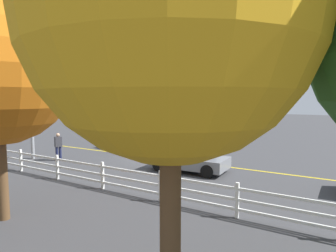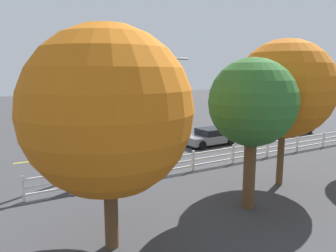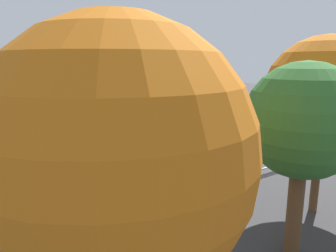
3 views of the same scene
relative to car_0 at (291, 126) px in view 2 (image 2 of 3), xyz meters
name	(u,v)px [view 2 (image 2 of 3)]	position (x,y,z in m)	size (l,w,h in m)	color
ground_plane	(160,145)	(12.30, -1.85, -0.68)	(120.00, 120.00, 0.00)	#38383A
lane_center_stripe	(203,139)	(8.30, -1.85, -0.67)	(28.00, 0.16, 0.01)	gold
signal_assembly	(119,87)	(17.05, 2.36, 3.96)	(6.38, 0.38, 6.63)	gray
car_0	(291,126)	(0.00, 0.00, 0.00)	(4.19, 2.08, 1.37)	slate
car_1	(110,137)	(15.53, -3.61, -0.03)	(4.86, 2.24, 1.35)	slate
car_2	(210,137)	(8.99, 0.00, -0.05)	(4.05, 2.07, 1.26)	slate
pedestrian	(117,151)	(17.05, 1.87, 0.25)	(0.39, 0.47, 1.69)	#191E3F
white_rail_fence	(251,151)	(9.30, 4.63, -0.08)	(26.10, 0.10, 1.15)	white
tree_0	(108,112)	(20.24, 9.81, 3.60)	(5.08, 5.08, 6.82)	brown
tree_1	(252,103)	(14.45, 9.77, 3.56)	(3.42, 3.42, 6.00)	brown
tree_2	(285,89)	(11.21, 8.52, 3.98)	(4.59, 4.59, 6.96)	brown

